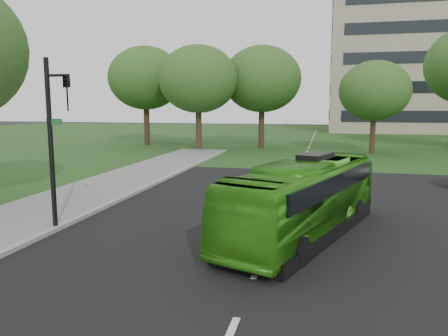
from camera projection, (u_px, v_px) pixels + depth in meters
name	position (u px, v px, depth m)	size (l,w,h in m)	color
ground	(269.00, 242.00, 13.46)	(160.00, 160.00, 0.00)	black
street_surfaces	(300.00, 156.00, 35.45)	(120.00, 120.00, 0.15)	black
tree_park_a	(198.00, 79.00, 38.96)	(7.10, 7.10, 9.43)	black
tree_park_b	(262.00, 79.00, 41.30)	(7.39, 7.39, 9.69)	black
tree_park_c	(375.00, 91.00, 36.38)	(5.88, 5.88, 7.81)	black
tree_park_f	(146.00, 78.00, 44.05)	(7.48, 7.48, 9.98)	black
bus	(305.00, 199.00, 13.98)	(2.03, 8.67, 2.41)	#328E15
traffic_light	(55.00, 131.00, 14.22)	(0.91, 0.24, 5.69)	black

